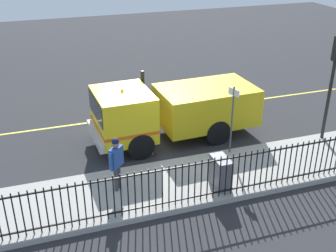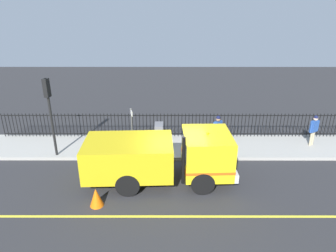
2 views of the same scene
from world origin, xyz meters
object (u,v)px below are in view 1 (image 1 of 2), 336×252
(traffic_light_near, at_px, (334,68))
(street_sign, at_px, (232,113))
(utility_cabinet, at_px, (220,172))
(traffic_cone, at_px, (212,104))
(work_truck, at_px, (167,109))
(worker_standing, at_px, (116,159))

(traffic_light_near, relative_size, street_sign, 1.56)
(utility_cabinet, height_order, traffic_cone, utility_cabinet)
(utility_cabinet, bearing_deg, traffic_cone, 158.23)
(work_truck, relative_size, traffic_light_near, 1.65)
(worker_standing, bearing_deg, work_truck, 2.15)
(worker_standing, relative_size, traffic_light_near, 0.45)
(traffic_cone, bearing_deg, utility_cabinet, -21.77)
(traffic_cone, distance_m, street_sign, 4.07)
(traffic_light_near, bearing_deg, utility_cabinet, 119.72)
(traffic_light_near, height_order, traffic_cone, traffic_light_near)
(work_truck, xyz_separation_m, street_sign, (1.96, 1.67, 0.44))
(traffic_light_near, distance_m, traffic_cone, 5.37)
(work_truck, height_order, traffic_cone, work_truck)
(street_sign, bearing_deg, traffic_cone, 165.22)
(work_truck, distance_m, street_sign, 2.61)
(work_truck, relative_size, utility_cabinet, 6.63)
(utility_cabinet, distance_m, street_sign, 2.41)
(traffic_light_near, distance_m, street_sign, 3.98)
(work_truck, bearing_deg, street_sign, -141.74)
(worker_standing, bearing_deg, traffic_cone, -4.74)
(traffic_light_near, relative_size, utility_cabinet, 4.02)
(worker_standing, xyz_separation_m, street_sign, (-0.98, 4.23, 0.47))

